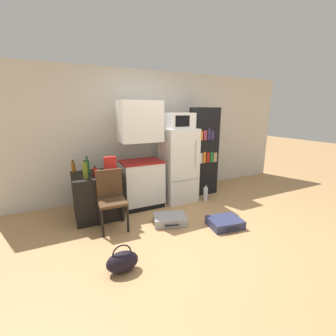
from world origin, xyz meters
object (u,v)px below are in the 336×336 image
Objects in this scene: chair at (111,194)px; handbag at (122,261)px; cereal_box at (110,166)px; suitcase_small_flat at (170,219)px; water_bottle_front at (205,194)px; bowl at (98,172)px; microwave at (179,121)px; bottle_clear_short at (112,168)px; kitchen_hutch at (141,159)px; refrigerator at (178,165)px; side_table at (97,195)px; bottle_olive_oil at (85,171)px; bottle_amber_beer at (73,167)px; bookshelf at (204,152)px; bottle_ketchup_red at (95,172)px; bottle_green_tall at (87,166)px; suitcase_large_flat at (225,223)px.

chair is 1.16m from handbag.
chair is (-0.09, -0.33, -0.37)m from cereal_box.
handbag reaches higher than suitcase_small_flat.
bowl is at bearing 171.24° from water_bottle_front.
microwave is at bearing 22.62° from chair.
bottle_clear_short is 1.30m from suitcase_small_flat.
bowl is (-0.78, -0.02, -0.14)m from kitchen_hutch.
water_bottle_front is at bearing -3.05° from cereal_box.
refrigerator is 2.91× the size of microwave.
bottle_olive_oil is (-0.17, -0.20, 0.50)m from side_table.
handbag is (0.33, -1.83, -0.71)m from bottle_amber_beer.
water_bottle_front is (1.77, -0.25, -0.67)m from bottle_clear_short.
side_table is at bearing -175.28° from bookshelf.
bottle_amber_beer is 0.60× the size of handbag.
kitchen_hutch is at bearing 7.93° from bottle_clear_short.
bottle_ketchup_red is at bearing 163.85° from suitcase_small_flat.
handbag is at bearing -116.42° from kitchen_hutch.
bottle_olive_oil reaches higher than bottle_clear_short.
bottle_ketchup_red is at bearing -173.61° from microwave.
bottle_olive_oil is at bearing -154.29° from bottle_clear_short.
bottle_olive_oil is at bearing 97.80° from handbag.
suitcase_small_flat is (1.30, -1.06, -0.77)m from bottle_amber_beer.
bottle_olive_oil reaches higher than handbag.
kitchen_hutch is at bearing -1.00° from bottle_green_tall.
bottle_green_tall is at bearing 94.06° from handbag.
bowl is (-1.54, 0.01, -0.81)m from microwave.
refrigerator is 8.19× the size of bottle_clear_short.
bottle_ketchup_red reaches higher than water_bottle_front.
chair is at bearing -41.15° from bottle_olive_oil.
refrigerator is 1.47m from suitcase_large_flat.
bottle_clear_short is at bearing 2.02° from side_table.
bottle_amber_beer is 0.68m from cereal_box.
refrigerator is 1.56m from chair.
refrigerator is at bearing 8.65° from cereal_box.
bottle_ketchup_red is (0.16, 0.08, -0.06)m from bottle_olive_oil.
water_bottle_front is at bearing -8.12° from bottle_clear_short.
water_bottle_front is (2.15, -0.35, -0.72)m from bottle_green_tall.
kitchen_hutch is 1.99m from handbag.
suitcase_large_flat is at bearing -36.04° from side_table.
water_bottle_front is (2.05, -0.24, -0.23)m from side_table.
cereal_box is 1.98m from water_bottle_front.
side_table is 0.51m from bottle_green_tall.
kitchen_hutch is 1.34× the size of refrigerator.
bottle_olive_oil is (-1.76, -0.27, 0.15)m from refrigerator.
bowl reaches higher than water_bottle_front.
bottle_olive_oil is 0.50m from bottle_clear_short.
suitcase_small_flat is (-0.60, -0.84, -1.51)m from microwave.
bookshelf is (2.27, 0.19, 0.54)m from side_table.
chair is at bearing -67.29° from bottle_green_tall.
bookshelf is at bearing 9.15° from bottle_olive_oil.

